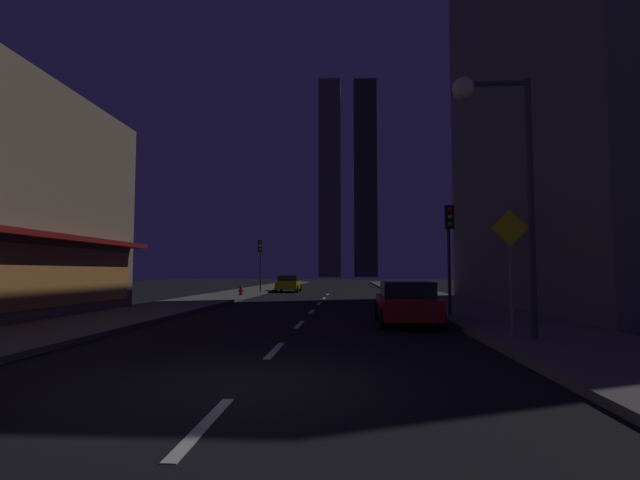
% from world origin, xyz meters
% --- Properties ---
extents(ground_plane, '(78.00, 136.00, 0.10)m').
position_xyz_m(ground_plane, '(0.00, 32.00, -0.05)').
color(ground_plane, black).
extents(sidewalk_right, '(4.00, 76.00, 0.15)m').
position_xyz_m(sidewalk_right, '(7.00, 32.00, 0.07)').
color(sidewalk_right, '#605E59').
rests_on(sidewalk_right, ground).
extents(sidewalk_left, '(4.00, 76.00, 0.15)m').
position_xyz_m(sidewalk_left, '(-7.00, 32.00, 0.07)').
color(sidewalk_left, '#605E59').
rests_on(sidewalk_left, ground).
extents(lane_marking_center, '(0.16, 33.40, 0.01)m').
position_xyz_m(lane_marking_center, '(0.00, 13.60, 0.01)').
color(lane_marking_center, silver).
rests_on(lane_marking_center, ground).
extents(building_apartment_right, '(11.00, 20.00, 21.51)m').
position_xyz_m(building_apartment_right, '(14.50, 16.00, 10.76)').
color(building_apartment_right, slate).
rests_on(building_apartment_right, ground).
extents(skyscraper_distant_tall, '(7.33, 8.60, 67.57)m').
position_xyz_m(skyscraper_distant_tall, '(-4.83, 152.66, 33.79)').
color(skyscraper_distant_tall, brown).
rests_on(skyscraper_distant_tall, ground).
extents(skyscraper_distant_mid, '(7.75, 8.89, 67.46)m').
position_xyz_m(skyscraper_distant_mid, '(7.32, 153.26, 33.73)').
color(skyscraper_distant_mid, '#363429').
rests_on(skyscraper_distant_mid, ground).
extents(car_parked_near, '(1.98, 4.24, 1.45)m').
position_xyz_m(car_parked_near, '(3.60, 8.55, 0.74)').
color(car_parked_near, '#B21919').
rests_on(car_parked_near, ground).
extents(car_parked_far, '(1.98, 4.24, 1.45)m').
position_xyz_m(car_parked_far, '(-3.60, 33.47, 0.74)').
color(car_parked_far, gold).
rests_on(car_parked_far, ground).
extents(fire_hydrant_far_left, '(0.42, 0.30, 0.65)m').
position_xyz_m(fire_hydrant_far_left, '(-5.90, 25.15, 0.45)').
color(fire_hydrant_far_left, red).
rests_on(fire_hydrant_far_left, sidewalk_left).
extents(traffic_light_near_right, '(0.32, 0.48, 4.20)m').
position_xyz_m(traffic_light_near_right, '(5.50, 10.65, 3.19)').
color(traffic_light_near_right, '#2D2D2D').
rests_on(traffic_light_near_right, sidewalk_right).
extents(traffic_light_far_left, '(0.32, 0.48, 4.20)m').
position_xyz_m(traffic_light_far_left, '(-5.50, 30.14, 3.19)').
color(traffic_light_far_left, '#2D2D2D').
rests_on(traffic_light_far_left, sidewalk_left).
extents(street_lamp_right, '(1.96, 0.56, 6.58)m').
position_xyz_m(street_lamp_right, '(5.38, 4.42, 5.07)').
color(street_lamp_right, '#38383D').
rests_on(street_lamp_right, sidewalk_right).
extents(pedestrian_crossing_sign, '(0.91, 0.08, 3.15)m').
position_xyz_m(pedestrian_crossing_sign, '(5.60, 4.21, 2.02)').
color(pedestrian_crossing_sign, slate).
rests_on(pedestrian_crossing_sign, sidewalk_right).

